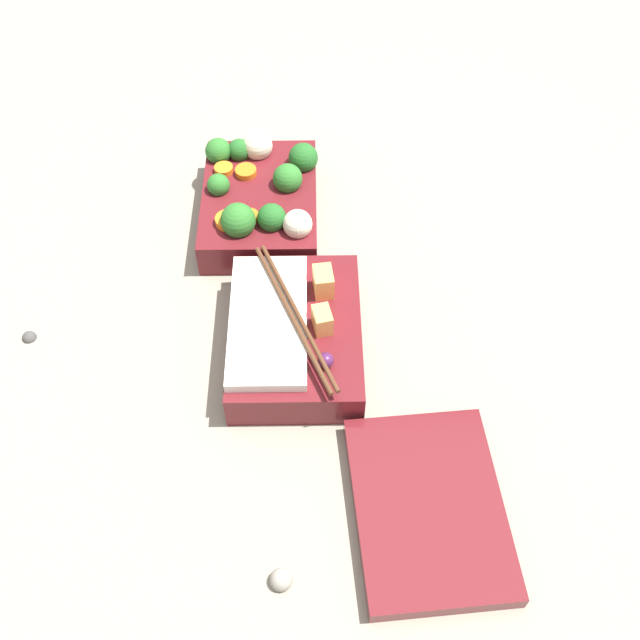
{
  "coord_description": "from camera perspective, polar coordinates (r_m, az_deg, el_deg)",
  "views": [
    {
      "loc": [
        0.6,
        0.05,
        0.67
      ],
      "look_at": [
        0.11,
        0.06,
        0.04
      ],
      "focal_mm": 42.0,
      "sensor_mm": 36.0,
      "label": 1
    }
  ],
  "objects": [
    {
      "name": "bento_tray_vegetable",
      "position": [
        0.95,
        -4.57,
        9.16
      ],
      "size": [
        0.2,
        0.14,
        0.08
      ],
      "color": "maroon",
      "rests_on": "ground_plane"
    },
    {
      "name": "ground_plane",
      "position": [
        0.91,
        -3.59,
        3.63
      ],
      "size": [
        3.0,
        3.0,
        0.0
      ],
      "primitive_type": "plane",
      "color": "gray"
    },
    {
      "name": "bento_tray_rice",
      "position": [
        0.81,
        -2.08,
        -1.01
      ],
      "size": [
        0.2,
        0.14,
        0.07
      ],
      "color": "maroon",
      "rests_on": "ground_plane"
    },
    {
      "name": "pebble_1",
      "position": [
        0.71,
        -2.98,
        -19.15
      ],
      "size": [
        0.02,
        0.02,
        0.02
      ],
      "primitive_type": "sphere",
      "color": "gray",
      "rests_on": "ground_plane"
    },
    {
      "name": "pebble_0",
      "position": [
        0.9,
        -21.32,
        -1.13
      ],
      "size": [
        0.02,
        0.02,
        0.02
      ],
      "primitive_type": "sphere",
      "color": "#474442",
      "rests_on": "ground_plane"
    },
    {
      "name": "bento_lid",
      "position": [
        0.73,
        8.24,
        -13.96
      ],
      "size": [
        0.2,
        0.15,
        0.02
      ],
      "primitive_type": "cube",
      "rotation": [
        0.0,
        0.0,
        0.08
      ],
      "color": "maroon",
      "rests_on": "ground_plane"
    }
  ]
}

